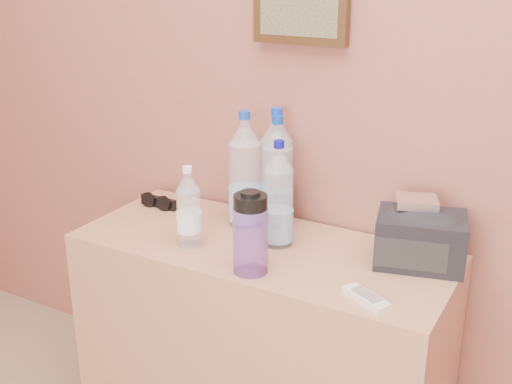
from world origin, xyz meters
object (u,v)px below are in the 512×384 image
at_px(nalgene_bottle, 251,233).
at_px(toiletry_bag, 421,237).
at_px(pet_small, 189,211).
at_px(ac_remote, 366,298).
at_px(sunglasses, 159,202).
at_px(foil_packet, 417,202).
at_px(pet_large_d, 278,200).
at_px(pet_large_c, 276,173).
at_px(pet_large_b, 277,179).
at_px(dresser, 261,346).
at_px(pet_large_a, 245,176).

relative_size(nalgene_bottle, toiletry_bag, 0.97).
distance_m(pet_small, ac_remote, 0.59).
xyz_separation_m(pet_small, sunglasses, (-0.27, 0.20, -0.09)).
distance_m(nalgene_bottle, foil_packet, 0.47).
bearing_deg(pet_large_d, sunglasses, 172.74).
distance_m(pet_large_c, sunglasses, 0.44).
relative_size(pet_large_b, pet_large_d, 1.12).
relative_size(pet_large_c, pet_large_d, 1.17).
bearing_deg(toiletry_bag, pet_small, -175.51).
bearing_deg(toiletry_bag, foil_packet, 130.56).
xyz_separation_m(sunglasses, ac_remote, (0.85, -0.26, -0.01)).
xyz_separation_m(ac_remote, toiletry_bag, (0.05, 0.27, 0.07)).
bearing_deg(toiletry_bag, pet_large_d, 176.70).
xyz_separation_m(pet_large_d, foil_packet, (0.38, 0.10, 0.03)).
bearing_deg(nalgene_bottle, sunglasses, 153.23).
bearing_deg(pet_large_b, toiletry_bag, -4.71).
distance_m(pet_small, foil_packet, 0.65).
height_order(dresser, pet_large_a, pet_large_a).
xyz_separation_m(toiletry_bag, foil_packet, (-0.02, 0.02, 0.09)).
height_order(nalgene_bottle, sunglasses, nalgene_bottle).
bearing_deg(ac_remote, pet_large_d, 178.50).
relative_size(pet_large_b, ac_remote, 2.61).
height_order(pet_small, ac_remote, pet_small).
height_order(pet_large_d, nalgene_bottle, pet_large_d).
height_order(pet_large_b, pet_large_c, pet_large_c).
xyz_separation_m(pet_large_b, toiletry_bag, (0.47, -0.04, -0.08)).
bearing_deg(toiletry_bag, sunglasses, 166.71).
bearing_deg(ac_remote, dresser, -175.11).
height_order(dresser, pet_large_c, pet_large_c).
bearing_deg(pet_large_b, pet_large_a, -158.78).
bearing_deg(ac_remote, pet_large_b, 170.71).
height_order(pet_large_b, pet_large_d, pet_large_b).
bearing_deg(ac_remote, nalgene_bottle, -152.52).
bearing_deg(sunglasses, ac_remote, -15.26).
bearing_deg(foil_packet, pet_large_b, 177.18).
relative_size(pet_large_d, pet_small, 1.30).
bearing_deg(pet_large_c, ac_remote, -38.07).
bearing_deg(foil_packet, pet_large_a, -178.46).
bearing_deg(pet_large_a, pet_large_d, -26.80).
relative_size(pet_large_a, ac_remote, 2.70).
distance_m(ac_remote, toiletry_bag, 0.29).
bearing_deg(ac_remote, pet_large_c, 169.52).
relative_size(pet_large_a, pet_small, 1.51).
xyz_separation_m(dresser, pet_large_b, (-0.03, 0.15, 0.51)).
bearing_deg(nalgene_bottle, pet_large_a, 122.84).
distance_m(nalgene_bottle, toiletry_bag, 0.48).
height_order(dresser, toiletry_bag, toiletry_bag).
bearing_deg(foil_packet, pet_large_c, 173.86).
bearing_deg(sunglasses, pet_small, -34.73).
bearing_deg(pet_large_d, ac_remote, -29.09).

